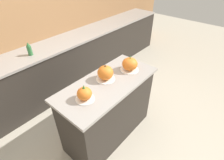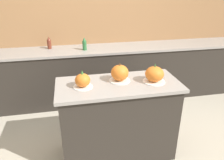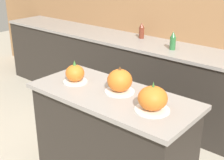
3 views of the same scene
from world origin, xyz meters
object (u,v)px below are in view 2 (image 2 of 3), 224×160
(pumpkin_cake_center, at_px, (120,73))
(pumpkin_cake_right, at_px, (154,74))
(bottle_tall, at_px, (84,44))
(pumpkin_cake_left, at_px, (83,81))
(bottle_short, at_px, (49,43))

(pumpkin_cake_center, relative_size, pumpkin_cake_right, 0.96)
(bottle_tall, bearing_deg, pumpkin_cake_center, -77.98)
(pumpkin_cake_center, relative_size, bottle_tall, 1.14)
(pumpkin_cake_left, xyz_separation_m, pumpkin_cake_center, (0.40, 0.08, 0.02))
(pumpkin_cake_left, height_order, bottle_tall, bottle_tall)
(bottle_tall, xyz_separation_m, bottle_short, (-0.54, 0.19, -0.00))
(bottle_tall, bearing_deg, bottle_short, 160.78)
(pumpkin_cake_center, bearing_deg, pumpkin_cake_right, -15.10)
(pumpkin_cake_left, height_order, bottle_short, bottle_short)
(pumpkin_cake_left, height_order, pumpkin_cake_right, pumpkin_cake_right)
(pumpkin_cake_left, bearing_deg, bottle_tall, 84.29)
(bottle_short, bearing_deg, pumpkin_cake_center, -60.67)
(bottle_short, bearing_deg, pumpkin_cake_left, -74.88)
(pumpkin_cake_right, bearing_deg, pumpkin_cake_center, 164.90)
(pumpkin_cake_right, bearing_deg, bottle_tall, 114.71)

